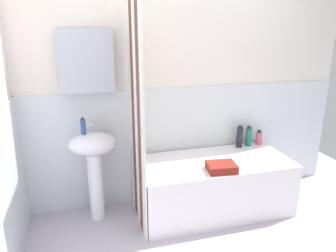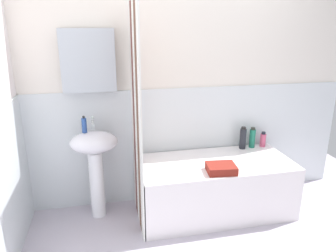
% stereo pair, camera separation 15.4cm
% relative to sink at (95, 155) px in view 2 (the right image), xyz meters
% --- Properties ---
extents(wall_back_tiled, '(3.60, 0.18, 2.40)m').
position_rel_sink_xyz_m(wall_back_tiled, '(0.84, 0.23, 0.50)').
color(wall_back_tiled, silver).
rests_on(wall_back_tiled, ground_plane).
extents(sink, '(0.44, 0.34, 0.87)m').
position_rel_sink_xyz_m(sink, '(0.00, 0.00, 0.00)').
color(sink, white).
rests_on(sink, ground_plane).
extents(faucet, '(0.03, 0.12, 0.12)m').
position_rel_sink_xyz_m(faucet, '(0.00, 0.08, 0.29)').
color(faucet, silver).
rests_on(faucet, sink).
extents(soap_dispenser, '(0.05, 0.05, 0.16)m').
position_rel_sink_xyz_m(soap_dispenser, '(-0.07, 0.00, 0.30)').
color(soap_dispenser, '#294C96').
rests_on(soap_dispenser, sink).
extents(bathtub, '(1.49, 0.71, 0.54)m').
position_rel_sink_xyz_m(bathtub, '(1.14, -0.16, -0.37)').
color(bathtub, white).
rests_on(bathtub, ground_plane).
extents(shower_curtain, '(0.01, 0.71, 2.00)m').
position_rel_sink_xyz_m(shower_curtain, '(0.38, -0.16, 0.36)').
color(shower_curtain, white).
rests_on(shower_curtain, ground_plane).
extents(shampoo_bottle, '(0.06, 0.06, 0.17)m').
position_rel_sink_xyz_m(shampoo_bottle, '(1.78, 0.12, -0.02)').
color(shampoo_bottle, '#CD4E72').
rests_on(shampoo_bottle, bathtub).
extents(conditioner_bottle, '(0.06, 0.06, 0.22)m').
position_rel_sink_xyz_m(conditioner_bottle, '(1.66, 0.12, 0.01)').
color(conditioner_bottle, '#1C7359').
rests_on(conditioner_bottle, bathtub).
extents(lotion_bottle, '(0.07, 0.07, 0.24)m').
position_rel_sink_xyz_m(lotion_bottle, '(1.54, 0.11, 0.02)').
color(lotion_bottle, '#23252E').
rests_on(lotion_bottle, bathtub).
extents(towel_folded, '(0.28, 0.23, 0.07)m').
position_rel_sink_xyz_m(towel_folded, '(1.11, -0.39, -0.06)').
color(towel_folded, maroon).
rests_on(towel_folded, bathtub).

